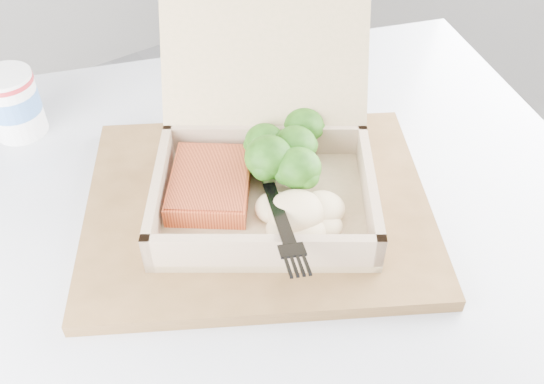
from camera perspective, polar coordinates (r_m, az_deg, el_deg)
cafe_table at (r=0.80m, az=-0.56°, el=-14.68°), size 1.08×1.08×0.75m
serving_tray at (r=0.69m, az=-1.33°, el=-1.32°), size 0.48×0.46×0.02m
takeout_container at (r=0.67m, az=-0.71°, el=4.40°), size 0.36×0.37×0.20m
salmon_fillet at (r=0.67m, az=-5.83°, el=0.75°), size 0.14×0.14×0.02m
broccoli_pile at (r=0.69m, az=2.18°, el=3.70°), size 0.13×0.13×0.05m
mashed_potatoes at (r=0.63m, az=2.31°, el=-1.85°), size 0.10×0.08×0.03m
plastic_fork at (r=0.63m, az=0.23°, el=-0.44°), size 0.09×0.16×0.03m
paper_cup at (r=0.84m, az=-23.24°, el=7.81°), size 0.07×0.07×0.09m
receipt at (r=0.84m, az=-2.65°, el=7.59°), size 0.11×0.14×0.00m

